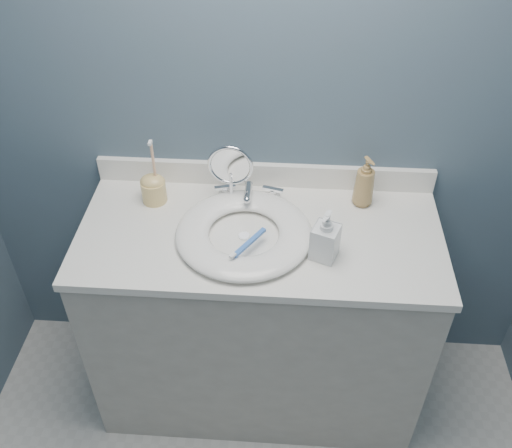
# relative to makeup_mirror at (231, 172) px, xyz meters

# --- Properties ---
(back_wall) EXTENTS (2.20, 0.02, 2.40)m
(back_wall) POSITION_rel_makeup_mirror_xyz_m (0.11, 0.12, 0.19)
(back_wall) COLOR #4B6071
(back_wall) RESTS_ON ground
(vanity_cabinet) EXTENTS (1.20, 0.55, 0.85)m
(vanity_cabinet) POSITION_rel_makeup_mirror_xyz_m (0.11, -0.16, -0.58)
(vanity_cabinet) COLOR #BCB7AC
(vanity_cabinet) RESTS_ON ground
(countertop) EXTENTS (1.22, 0.57, 0.03)m
(countertop) POSITION_rel_makeup_mirror_xyz_m (0.11, -0.16, -0.14)
(countertop) COLOR white
(countertop) RESTS_ON vanity_cabinet
(backsplash) EXTENTS (1.22, 0.02, 0.09)m
(backsplash) POSITION_rel_makeup_mirror_xyz_m (0.11, 0.11, -0.08)
(backsplash) COLOR white
(backsplash) RESTS_ON countertop
(basin) EXTENTS (0.45, 0.45, 0.04)m
(basin) POSITION_rel_makeup_mirror_xyz_m (0.06, -0.19, -0.11)
(basin) COLOR white
(basin) RESTS_ON countertop
(drain) EXTENTS (0.04, 0.04, 0.01)m
(drain) POSITION_rel_makeup_mirror_xyz_m (0.06, -0.19, -0.12)
(drain) COLOR silver
(drain) RESTS_ON countertop
(faucet) EXTENTS (0.25, 0.13, 0.07)m
(faucet) POSITION_rel_makeup_mirror_xyz_m (0.06, 0.01, -0.10)
(faucet) COLOR silver
(faucet) RESTS_ON countertop
(makeup_mirror) EXTENTS (0.16, 0.09, 0.23)m
(makeup_mirror) POSITION_rel_makeup_mirror_xyz_m (0.00, 0.00, 0.00)
(makeup_mirror) COLOR silver
(makeup_mirror) RESTS_ON countertop
(soap_bottle_amber) EXTENTS (0.10, 0.10, 0.19)m
(soap_bottle_amber) POSITION_rel_makeup_mirror_xyz_m (0.46, 0.02, -0.03)
(soap_bottle_amber) COLOR #A17F49
(soap_bottle_amber) RESTS_ON countertop
(soap_bottle_clear) EXTENTS (0.10, 0.10, 0.18)m
(soap_bottle_clear) POSITION_rel_makeup_mirror_xyz_m (0.32, -0.26, -0.04)
(soap_bottle_clear) COLOR silver
(soap_bottle_clear) RESTS_ON countertop
(toothbrush_holder) EXTENTS (0.09, 0.09, 0.25)m
(toothbrush_holder) POSITION_rel_makeup_mirror_xyz_m (-0.27, -0.01, -0.07)
(toothbrush_holder) COLOR #E6C473
(toothbrush_holder) RESTS_ON countertop
(toothbrush_lying) EXTENTS (0.11, 0.15, 0.02)m
(toothbrush_lying) POSITION_rel_makeup_mirror_xyz_m (0.08, -0.26, -0.08)
(toothbrush_lying) COLOR #396ECC
(toothbrush_lying) RESTS_ON basin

